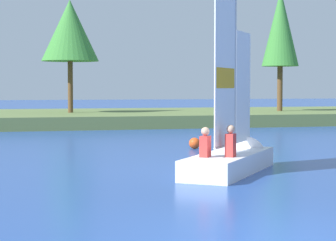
% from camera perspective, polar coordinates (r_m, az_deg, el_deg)
% --- Properties ---
extents(shore_bank, '(80.00, 12.45, 0.67)m').
position_cam_1_polar(shore_bank, '(37.93, -8.96, 0.23)').
color(shore_bank, '#5B703D').
rests_on(shore_bank, ground).
extents(shoreline_tree_left, '(3.28, 3.28, 6.48)m').
position_cam_1_polar(shoreline_tree_left, '(37.38, -8.73, 7.92)').
color(shoreline_tree_left, brown).
rests_on(shoreline_tree_left, shore_bank).
extents(shoreline_tree_midleft, '(2.26, 2.26, 7.48)m').
position_cam_1_polar(shoreline_tree_midleft, '(40.23, 9.99, 8.09)').
color(shoreline_tree_midleft, brown).
rests_on(shoreline_tree_midleft, shore_bank).
extents(sailboat, '(3.76, 4.44, 5.90)m').
position_cam_1_polar(sailboat, '(16.66, 6.13, -2.83)').
color(sailboat, white).
rests_on(sailboat, ground).
extents(channel_buoy, '(0.39, 0.39, 0.39)m').
position_cam_1_polar(channel_buoy, '(22.24, 2.38, -2.04)').
color(channel_buoy, '#E54C19').
rests_on(channel_buoy, ground).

